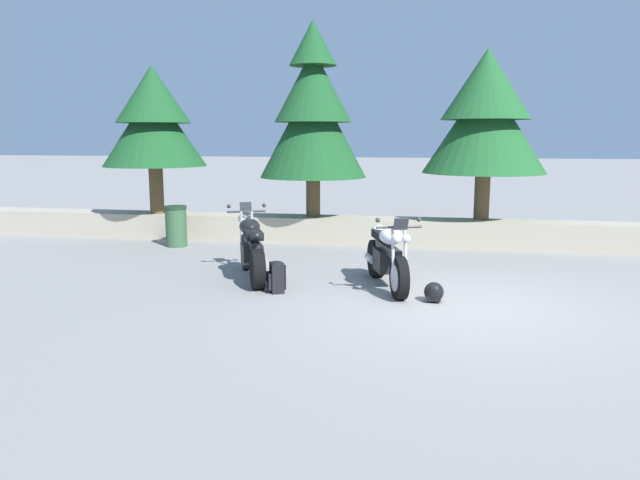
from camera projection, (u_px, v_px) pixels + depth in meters
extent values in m
plane|color=gray|center=(464.00, 306.00, 8.40)|extent=(120.00, 120.00, 0.00)
cube|color=#A89E89|center=(455.00, 233.00, 13.01)|extent=(36.00, 0.80, 0.55)
cylinder|color=black|center=(247.00, 252.00, 10.67)|extent=(0.38, 0.62, 0.62)
cylinder|color=black|center=(257.00, 269.00, 9.29)|extent=(0.42, 0.64, 0.62)
cylinder|color=silver|center=(247.00, 252.00, 10.67)|extent=(0.30, 0.42, 0.38)
cube|color=black|center=(252.00, 254.00, 9.92)|extent=(0.49, 0.57, 0.34)
cube|color=#2D2D30|center=(251.00, 241.00, 9.98)|extent=(0.57, 1.06, 0.12)
ellipsoid|color=black|center=(250.00, 227.00, 10.09)|extent=(0.52, 0.61, 0.26)
cube|color=black|center=(253.00, 235.00, 9.64)|extent=(0.46, 0.62, 0.12)
ellipsoid|color=black|center=(256.00, 235.00, 9.34)|extent=(0.31, 0.35, 0.16)
cylinder|color=#2D2D30|center=(246.00, 211.00, 10.48)|extent=(0.62, 0.30, 0.04)
sphere|color=silver|center=(242.00, 219.00, 10.62)|extent=(0.13, 0.13, 0.13)
sphere|color=silver|center=(250.00, 218.00, 10.65)|extent=(0.13, 0.13, 0.13)
cube|color=#26282D|center=(246.00, 207.00, 10.56)|extent=(0.22, 0.17, 0.18)
cylinder|color=silver|center=(266.00, 262.00, 9.55)|extent=(0.25, 0.39, 0.11)
cylinder|color=silver|center=(241.00, 232.00, 10.56)|extent=(0.11, 0.17, 0.73)
cylinder|color=silver|center=(252.00, 232.00, 10.60)|extent=(0.11, 0.17, 0.73)
sphere|color=#2D2D30|center=(229.00, 206.00, 10.35)|extent=(0.07, 0.07, 0.07)
sphere|color=#2D2D30|center=(264.00, 205.00, 10.49)|extent=(0.07, 0.07, 0.07)
cylinder|color=black|center=(399.00, 278.00, 8.70)|extent=(0.33, 0.63, 0.62)
cylinder|color=black|center=(376.00, 258.00, 10.11)|extent=(0.37, 0.65, 0.62)
cylinder|color=silver|center=(399.00, 278.00, 8.70)|extent=(0.27, 0.42, 0.38)
cube|color=black|center=(386.00, 260.00, 9.44)|extent=(0.46, 0.56, 0.34)
cube|color=#2D2D30|center=(388.00, 249.00, 9.31)|extent=(0.48, 1.09, 0.12)
ellipsoid|color=white|center=(391.00, 236.00, 9.13)|extent=(0.49, 0.60, 0.26)
cube|color=black|center=(383.00, 235.00, 9.60)|extent=(0.42, 0.61, 0.12)
ellipsoid|color=white|center=(379.00, 230.00, 9.89)|extent=(0.30, 0.34, 0.16)
cylinder|color=#2D2D30|center=(399.00, 227.00, 8.66)|extent=(0.64, 0.24, 0.04)
sphere|color=silver|center=(406.00, 238.00, 8.56)|extent=(0.13, 0.13, 0.13)
sphere|color=silver|center=(397.00, 239.00, 8.54)|extent=(0.13, 0.13, 0.13)
cube|color=#26282D|center=(401.00, 224.00, 8.55)|extent=(0.22, 0.15, 0.18)
cylinder|color=silver|center=(370.00, 258.00, 9.85)|extent=(0.22, 0.40, 0.11)
cylinder|color=silver|center=(405.00, 252.00, 8.70)|extent=(0.09, 0.17, 0.73)
cylinder|color=silver|center=(393.00, 253.00, 8.67)|extent=(0.09, 0.17, 0.73)
sphere|color=#2D2D30|center=(419.00, 219.00, 8.73)|extent=(0.07, 0.07, 0.07)
sphere|color=#2D2D30|center=(378.00, 220.00, 8.64)|extent=(0.07, 0.07, 0.07)
cube|color=black|center=(277.00, 278.00, 9.12)|extent=(0.29, 0.35, 0.44)
cube|color=black|center=(269.00, 281.00, 9.10)|extent=(0.14, 0.24, 0.24)
ellipsoid|color=black|center=(277.00, 264.00, 9.09)|extent=(0.27, 0.33, 0.08)
cube|color=black|center=(285.00, 277.00, 9.07)|extent=(0.05, 0.06, 0.37)
cube|color=black|center=(283.00, 275.00, 9.22)|extent=(0.05, 0.06, 0.37)
sphere|color=black|center=(434.00, 292.00, 8.60)|extent=(0.28, 0.28, 0.28)
ellipsoid|color=black|center=(434.00, 293.00, 8.52)|extent=(0.23, 0.06, 0.12)
cube|color=black|center=(434.00, 298.00, 8.53)|extent=(0.20, 0.08, 0.08)
cylinder|color=brown|center=(156.00, 182.00, 13.97)|extent=(0.32, 0.32, 1.44)
cone|color=#194C23|center=(154.00, 127.00, 13.76)|extent=(2.31, 2.31, 1.75)
cone|color=#194C23|center=(152.00, 94.00, 13.64)|extent=(1.67, 1.67, 1.26)
cylinder|color=brown|center=(313.00, 190.00, 13.46)|extent=(0.31, 0.31, 1.15)
cone|color=#194C23|center=(313.00, 127.00, 13.23)|extent=(2.31, 2.31, 2.15)
cone|color=#194C23|center=(313.00, 85.00, 13.09)|extent=(1.67, 1.67, 1.55)
cone|color=#194C23|center=(313.00, 42.00, 12.94)|extent=(1.02, 1.02, 0.95)
cylinder|color=brown|center=(482.00, 188.00, 13.00)|extent=(0.32, 0.32, 1.31)
cone|color=#1E5628|center=(485.00, 125.00, 12.78)|extent=(2.56, 2.56, 2.02)
cone|color=#1E5628|center=(487.00, 84.00, 12.64)|extent=(1.85, 1.85, 1.45)
cylinder|color=#335638|center=(176.00, 228.00, 12.91)|extent=(0.44, 0.44, 0.80)
cylinder|color=#1E3421|center=(175.00, 207.00, 12.84)|extent=(0.46, 0.46, 0.06)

